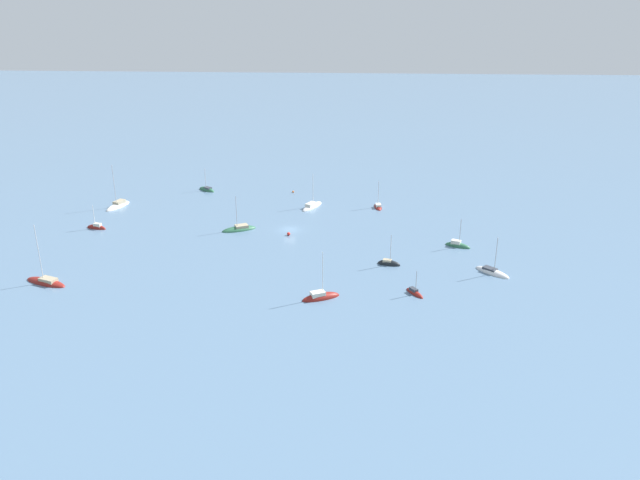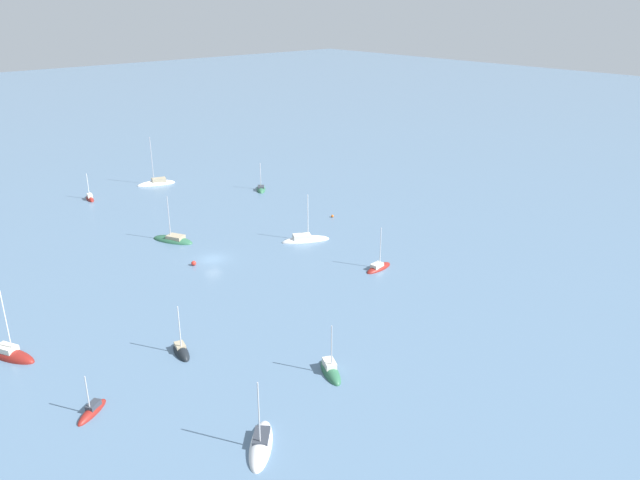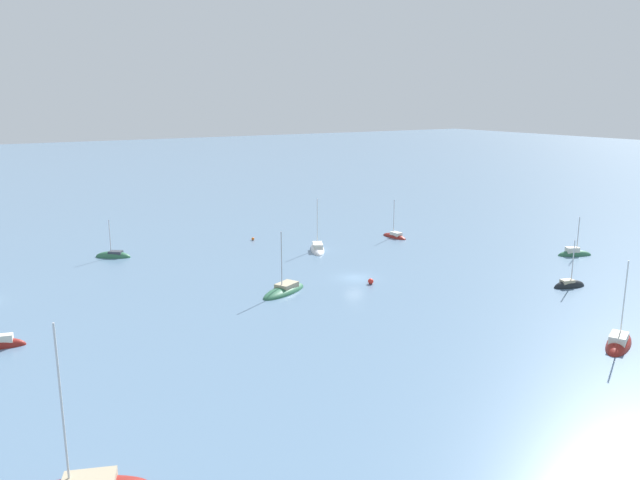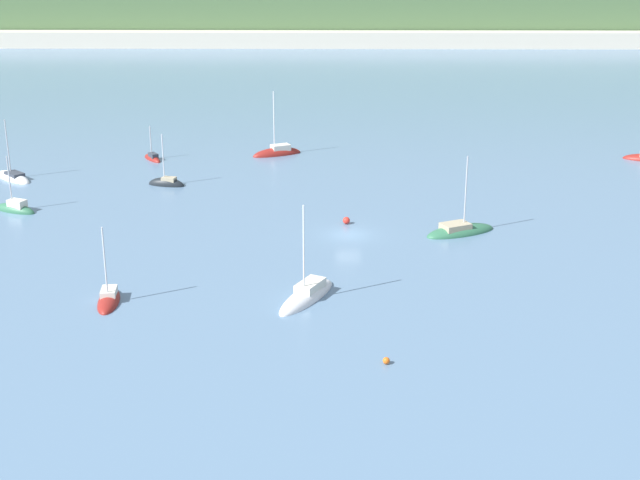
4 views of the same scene
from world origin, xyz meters
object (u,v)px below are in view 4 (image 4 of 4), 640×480
sailboat_10 (307,297)px  sailboat_11 (153,159)px  sailboat_3 (13,178)px  mooring_buoy_1 (386,361)px  sailboat_4 (15,210)px  sailboat_7 (460,232)px  sailboat_0 (167,185)px  mooring_buoy_0 (346,220)px  sailboat_1 (109,301)px  sailboat_5 (277,154)px

sailboat_10 → sailboat_11: 51.88m
sailboat_3 → mooring_buoy_1: size_ratio=15.96×
sailboat_4 → mooring_buoy_1: bearing=162.1°
sailboat_3 → sailboat_7: bearing=-157.4°
sailboat_0 → sailboat_4: sailboat_0 is taller
sailboat_10 → mooring_buoy_0: sailboat_10 is taller
sailboat_3 → sailboat_10: sailboat_10 is taller
sailboat_4 → sailboat_7: size_ratio=0.79×
sailboat_4 → sailboat_7: 48.39m
sailboat_1 → sailboat_10: (16.49, 0.91, 0.00)m
sailboat_3 → mooring_buoy_1: bearing=175.0°
sailboat_4 → sailboat_7: sailboat_7 is taller
sailboat_1 → sailboat_4: (-16.16, 24.94, 0.02)m
sailboat_3 → sailboat_11: size_ratio=1.60×
sailboat_3 → sailboat_10: bearing=178.7°
sailboat_3 → sailboat_0: bearing=-144.5°
sailboat_5 → mooring_buoy_1: (11.20, -61.76, 0.15)m
sailboat_1 → sailboat_3: sailboat_3 is taller
sailboat_0 → sailboat_5: (12.53, 15.43, 0.04)m
sailboat_0 → mooring_buoy_1: (23.73, -46.32, 0.18)m
sailboat_10 → sailboat_7: bearing=165.6°
sailboat_3 → sailboat_7: 56.31m
sailboat_0 → sailboat_10: 38.78m
sailboat_0 → mooring_buoy_1: 52.05m
sailboat_0 → sailboat_10: size_ratio=0.78×
sailboat_0 → sailboat_1: bearing=106.5°
sailboat_1 → mooring_buoy_1: 24.98m
sailboat_7 → sailboat_10: 22.89m
sailboat_3 → mooring_buoy_1: sailboat_3 is taller
sailboat_5 → sailboat_7: bearing=96.7°
sailboat_3 → mooring_buoy_0: size_ratio=10.83×
sailboat_3 → sailboat_10: 52.74m
sailboat_0 → sailboat_10: sailboat_10 is taller
mooring_buoy_1 → sailboat_10: bearing=116.7°
sailboat_0 → sailboat_3: bearing=6.3°
sailboat_1 → sailboat_10: bearing=87.2°
sailboat_4 → sailboat_10: sailboat_10 is taller
sailboat_1 → sailboat_4: sailboat_1 is taller
sailboat_5 → mooring_buoy_0: size_ratio=12.82×
sailboat_11 → sailboat_4: bearing=121.9°
sailboat_0 → sailboat_11: 13.23m
sailboat_0 → sailboat_5: 19.88m
sailboat_0 → mooring_buoy_0: bearing=160.2°
sailboat_4 → mooring_buoy_0: sailboat_4 is taller
sailboat_0 → sailboat_7: sailboat_7 is taller
sailboat_4 → sailboat_0: bearing=-120.0°
sailboat_4 → sailboat_10: bearing=168.6°
sailboat_11 → sailboat_0: bearing=164.9°
sailboat_7 → sailboat_11: size_ratio=1.72×
mooring_buoy_0 → mooring_buoy_1: 31.83m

